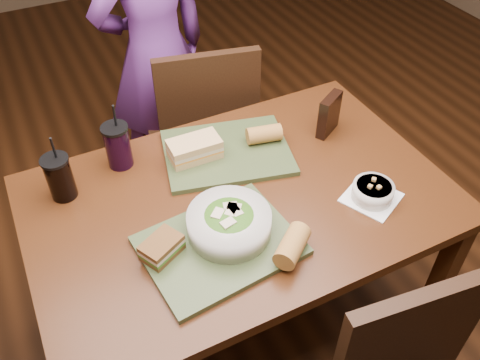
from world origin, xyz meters
name	(u,v)px	position (x,y,z in m)	size (l,w,h in m)	color
ground	(240,324)	(0.00, 0.00, 0.00)	(6.00, 6.00, 0.00)	#381C0B
dining_table	(240,216)	(0.00, 0.00, 0.66)	(1.30, 0.85, 0.75)	#41200D
chair_far	(202,131)	(0.13, 0.64, 0.52)	(0.49, 0.49, 0.94)	black
diner	(156,54)	(0.07, 0.97, 0.75)	(0.55, 0.36, 1.49)	#652D7C
tray_near	(220,246)	(-0.14, -0.16, 0.76)	(0.42, 0.32, 0.02)	#354423
tray_far	(227,152)	(0.05, 0.20, 0.76)	(0.42, 0.32, 0.02)	#354423
salad_bowl	(229,222)	(-0.10, -0.13, 0.81)	(0.24, 0.24, 0.08)	silver
soup_bowl	(373,191)	(0.36, -0.19, 0.78)	(0.21, 0.21, 0.06)	white
sandwich_near	(162,248)	(-0.30, -0.12, 0.79)	(0.13, 0.12, 0.05)	#593819
sandwich_far	(195,149)	(-0.06, 0.22, 0.80)	(0.17, 0.10, 0.07)	tan
baguette_near	(292,246)	(0.02, -0.28, 0.80)	(0.06, 0.06, 0.13)	#AD7533
baguette_far	(264,134)	(0.19, 0.19, 0.80)	(0.06, 0.06, 0.12)	#AD7533
cup_cola	(60,177)	(-0.49, 0.25, 0.83)	(0.08, 0.08, 0.23)	black
cup_berry	(118,146)	(-0.29, 0.32, 0.83)	(0.09, 0.09, 0.24)	black
chip_bag	(329,115)	(0.43, 0.16, 0.82)	(0.11, 0.03, 0.15)	black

